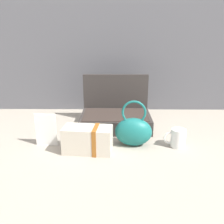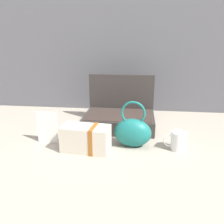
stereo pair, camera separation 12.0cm
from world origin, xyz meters
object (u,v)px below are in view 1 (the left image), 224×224
cream_toiletry_bag (88,140)px  coffee_mug (178,138)px  open_suitcase (116,115)px  info_card_left (46,130)px  teal_pouch_handbag (133,131)px

cream_toiletry_bag → coffee_mug: size_ratio=2.16×
open_suitcase → info_card_left: 0.44m
open_suitcase → info_card_left: size_ratio=2.46×
open_suitcase → teal_pouch_handbag: 0.28m
open_suitcase → coffee_mug: 0.42m
open_suitcase → cream_toiletry_bag: open_suitcase is taller
open_suitcase → coffee_mug: size_ratio=3.72×
coffee_mug → open_suitcase: bearing=137.1°
open_suitcase → cream_toiletry_bag: 0.36m
teal_pouch_handbag → coffee_mug: bearing=-3.9°
coffee_mug → info_card_left: info_card_left is taller
info_card_left → cream_toiletry_bag: bearing=-12.4°
coffee_mug → info_card_left: (-0.65, 0.01, 0.04)m
cream_toiletry_bag → coffee_mug: 0.44m
cream_toiletry_bag → open_suitcase: bearing=69.2°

